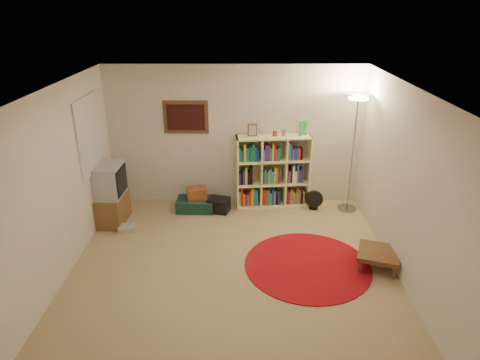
% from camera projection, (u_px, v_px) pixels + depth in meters
% --- Properties ---
extents(room, '(4.54, 4.54, 2.54)m').
position_uv_depth(room, '(228.00, 185.00, 5.54)').
color(room, tan).
rests_on(room, ground).
extents(bookshelf, '(1.34, 0.50, 1.57)m').
position_uv_depth(bookshelf, '(272.00, 172.00, 7.65)').
color(bookshelf, '#FFFEAA').
rests_on(bookshelf, ground).
extents(floor_lamp, '(0.49, 0.49, 2.08)m').
position_uv_depth(floor_lamp, '(357.00, 115.00, 7.03)').
color(floor_lamp, '#929396').
rests_on(floor_lamp, ground).
extents(floor_fan, '(0.32, 0.18, 0.36)m').
position_uv_depth(floor_fan, '(314.00, 200.00, 7.64)').
color(floor_fan, black).
rests_on(floor_fan, ground).
extents(tv_stand, '(0.53, 0.72, 1.02)m').
position_uv_depth(tv_stand, '(109.00, 195.00, 7.08)').
color(tv_stand, brown).
rests_on(tv_stand, ground).
extents(dvd_box, '(0.31, 0.28, 0.09)m').
position_uv_depth(dvd_box, '(127.00, 228.00, 6.96)').
color(dvd_box, '#ACACB1').
rests_on(dvd_box, ground).
extents(suitcase, '(0.66, 0.44, 0.21)m').
position_uv_depth(suitcase, '(195.00, 204.00, 7.64)').
color(suitcase, '#123329').
rests_on(suitcase, ground).
extents(wicker_basket, '(0.38, 0.31, 0.19)m').
position_uv_depth(wicker_basket, '(197.00, 193.00, 7.60)').
color(wicker_basket, brown).
rests_on(wicker_basket, suitcase).
extents(duffel_bag, '(0.42, 0.38, 0.25)m').
position_uv_depth(duffel_bag, '(219.00, 205.00, 7.58)').
color(duffel_bag, black).
rests_on(duffel_bag, ground).
extents(red_rug, '(1.78, 1.78, 0.02)m').
position_uv_depth(red_rug, '(307.00, 265.00, 6.05)').
color(red_rug, maroon).
rests_on(red_rug, ground).
extents(side_table, '(0.70, 0.70, 0.25)m').
position_uv_depth(side_table, '(379.00, 254.00, 5.95)').
color(side_table, '#482E19').
rests_on(side_table, ground).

